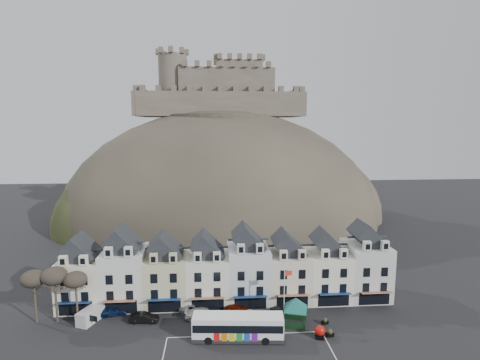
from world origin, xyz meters
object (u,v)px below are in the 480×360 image
object	(u,v)px
white_van	(91,315)
car_silver	(194,308)
red_buoy	(320,332)
flagpole	(285,293)
bus	(238,326)
car_black	(144,318)
car_navy	(113,311)
car_charcoal	(282,311)
car_maroon	(235,309)
car_white	(202,314)
bus_shelter	(296,304)

from	to	relation	value
white_van	car_silver	bearing A→B (deg)	28.33
red_buoy	flagpole	size ratio (longest dim) A/B	0.22
bus	car_black	distance (m)	14.92
flagpole	car_navy	distance (m)	26.95
car_navy	car_charcoal	distance (m)	26.43
car_maroon	car_white	bearing A→B (deg)	95.06
bus	flagpole	world-z (taller)	flagpole
bus_shelter	flagpole	world-z (taller)	flagpole
bus_shelter	car_white	xyz separation A→B (m)	(-13.90, 2.79, -2.56)
car_silver	car_maroon	size ratio (longest dim) A/B	1.14
car_navy	car_white	size ratio (longest dim) A/B	0.84
red_buoy	car_white	distance (m)	17.74
car_silver	car_black	bearing A→B (deg)	118.69
car_black	car_maroon	xyz separation A→B (m)	(13.85, 1.87, -0.04)
red_buoy	car_black	bearing A→B (deg)	166.53
white_van	car_silver	world-z (taller)	white_van
bus	car_charcoal	size ratio (longest dim) A/B	3.34
bus_shelter	car_silver	bearing A→B (deg)	178.56
bus	red_buoy	xyz separation A→B (m)	(11.39, -0.57, -1.02)
car_silver	car_charcoal	bearing A→B (deg)	-88.09
bus_shelter	car_charcoal	bearing A→B (deg)	132.71
bus	car_navy	size ratio (longest dim) A/B	2.92
bus	red_buoy	world-z (taller)	bus
car_silver	car_white	xyz separation A→B (m)	(1.31, -2.10, 0.11)
car_charcoal	car_black	bearing A→B (deg)	98.97
red_buoy	car_silver	distance (m)	19.78
red_buoy	bus_shelter	bearing A→B (deg)	125.87
car_black	car_charcoal	distance (m)	21.12
flagpole	car_navy	xyz separation A→B (m)	(-26.31, 4.23, -4.05)
car_black	car_silver	world-z (taller)	car_black
bus_shelter	car_silver	world-z (taller)	bus_shelter
white_van	car_white	xyz separation A→B (m)	(16.73, -0.47, -0.27)
bus	car_silver	size ratio (longest dim) A/B	2.78
bus_shelter	car_silver	distance (m)	16.19
red_buoy	car_maroon	distance (m)	13.85
bus	car_silver	bearing A→B (deg)	133.87
bus	white_van	bearing A→B (deg)	168.71
bus	car_black	bearing A→B (deg)	163.28
red_buoy	car_silver	size ratio (longest dim) A/B	0.40
red_buoy	white_van	distance (m)	33.98
red_buoy	car_charcoal	distance (m)	7.77
flagpole	car_white	distance (m)	13.20
car_charcoal	car_silver	bearing A→B (deg)	89.41
white_van	car_maroon	bearing A→B (deg)	24.93
car_navy	car_black	bearing A→B (deg)	-125.42
flagpole	car_charcoal	xyz separation A→B (m)	(0.05, 2.29, -4.17)
red_buoy	car_silver	bearing A→B (deg)	154.42
flagpole	white_van	xyz separation A→B (m)	(-29.12, 2.60, -3.77)
red_buoy	car_charcoal	size ratio (longest dim) A/B	0.48
car_black	car_maroon	bearing A→B (deg)	-77.63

